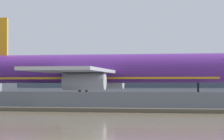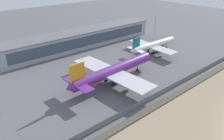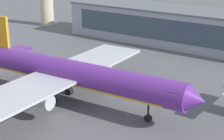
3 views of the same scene
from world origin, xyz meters
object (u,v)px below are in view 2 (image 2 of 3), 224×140
Objects in this scene: passenger_jet_white_teal at (153,45)px; apron_light_mast_apron_west at (155,30)px; ops_van at (160,45)px; baggage_tug at (75,74)px; cargo_jet_purple at (113,71)px.

passenger_jet_white_teal is 11.69m from apron_light_mast_apron_west.
ops_van is (13.38, 4.43, -3.79)m from passenger_jet_white_teal.
ops_van is at bearing 0.03° from baggage_tug.
apron_light_mast_apron_west is at bearing 20.01° from cargo_jet_purple.
cargo_jet_purple is at bearing -162.79° from ops_van.
baggage_tug is 72.06m from ops_van.
apron_light_mast_apron_west reaches higher than baggage_tug.
passenger_jet_white_teal is 7.70× the size of ops_van.
cargo_jet_purple is at bearing -159.99° from apron_light_mast_apron_west.
baggage_tug is (-11.06, 18.86, -5.47)m from cargo_jet_purple.
ops_van is 0.24× the size of apron_light_mast_apron_west.
baggage_tug is at bearing 175.71° from passenger_jet_white_teal.
apron_light_mast_apron_west is at bearing 171.51° from ops_van.
passenger_jet_white_teal is (47.62, 14.47, -1.21)m from cargo_jet_purple.
baggage_tug is 0.15× the size of apron_light_mast_apron_west.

